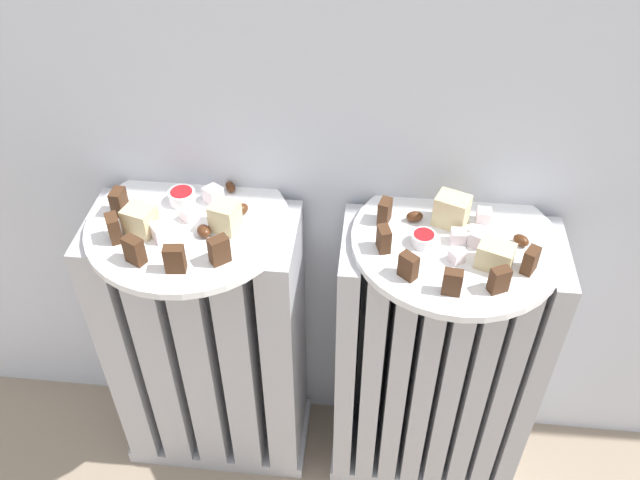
% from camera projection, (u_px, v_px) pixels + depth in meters
% --- Properties ---
extents(radiator_left, '(0.35, 0.17, 0.57)m').
position_uv_depth(radiator_left, '(210.00, 348.00, 1.21)').
color(radiator_left, '#B2B2B7').
rests_on(radiator_left, ground_plane).
extents(radiator_right, '(0.35, 0.17, 0.57)m').
position_uv_depth(radiator_right, '(433.00, 366.00, 1.18)').
color(radiator_right, '#B2B2B7').
rests_on(radiator_right, ground_plane).
extents(plate_left, '(0.31, 0.31, 0.01)m').
position_uv_depth(plate_left, '(188.00, 224.00, 1.02)').
color(plate_left, white).
rests_on(plate_left, radiator_left).
extents(plate_right, '(0.31, 0.31, 0.01)m').
position_uv_depth(plate_right, '(456.00, 242.00, 0.99)').
color(plate_right, white).
rests_on(plate_right, radiator_right).
extents(dark_cake_slice_left_0, '(0.02, 0.03, 0.04)m').
position_uv_depth(dark_cake_slice_left_0, '(119.00, 202.00, 1.02)').
color(dark_cake_slice_left_0, '#472B19').
rests_on(dark_cake_slice_left_0, plate_left).
extents(dark_cake_slice_left_1, '(0.03, 0.03, 0.04)m').
position_uv_depth(dark_cake_slice_left_1, '(114.00, 228.00, 0.97)').
color(dark_cake_slice_left_1, '#472B19').
rests_on(dark_cake_slice_left_1, plate_left).
extents(dark_cake_slice_left_2, '(0.03, 0.03, 0.04)m').
position_uv_depth(dark_cake_slice_left_2, '(134.00, 250.00, 0.93)').
color(dark_cake_slice_left_2, '#472B19').
rests_on(dark_cake_slice_left_2, plate_left).
extents(dark_cake_slice_left_3, '(0.03, 0.02, 0.04)m').
position_uv_depth(dark_cake_slice_left_3, '(175.00, 259.00, 0.92)').
color(dark_cake_slice_left_3, '#472B19').
rests_on(dark_cake_slice_left_3, plate_left).
extents(dark_cake_slice_left_4, '(0.03, 0.03, 0.04)m').
position_uv_depth(dark_cake_slice_left_4, '(219.00, 250.00, 0.93)').
color(dark_cake_slice_left_4, '#472B19').
rests_on(dark_cake_slice_left_4, plate_left).
extents(marble_cake_slice_left_0, '(0.05, 0.05, 0.04)m').
position_uv_depth(marble_cake_slice_left_0, '(225.00, 217.00, 0.99)').
color(marble_cake_slice_left_0, beige).
rests_on(marble_cake_slice_left_0, plate_left).
extents(marble_cake_slice_left_1, '(0.05, 0.05, 0.04)m').
position_uv_depth(marble_cake_slice_left_1, '(140.00, 220.00, 0.98)').
color(marble_cake_slice_left_1, beige).
rests_on(marble_cake_slice_left_1, plate_left).
extents(turkish_delight_left_0, '(0.03, 0.03, 0.02)m').
position_uv_depth(turkish_delight_left_0, '(213.00, 194.00, 1.04)').
color(turkish_delight_left_0, white).
rests_on(turkish_delight_left_0, plate_left).
extents(turkish_delight_left_1, '(0.03, 0.03, 0.02)m').
position_uv_depth(turkish_delight_left_1, '(188.00, 215.00, 1.01)').
color(turkish_delight_left_1, white).
rests_on(turkish_delight_left_1, plate_left).
extents(turkish_delight_left_2, '(0.04, 0.04, 0.03)m').
position_uv_depth(turkish_delight_left_2, '(161.00, 231.00, 0.98)').
color(turkish_delight_left_2, white).
rests_on(turkish_delight_left_2, plate_left).
extents(turkish_delight_left_3, '(0.03, 0.03, 0.02)m').
position_uv_depth(turkish_delight_left_3, '(153.00, 208.00, 1.02)').
color(turkish_delight_left_3, white).
rests_on(turkish_delight_left_3, plate_left).
extents(medjool_date_left_0, '(0.03, 0.03, 0.02)m').
position_uv_depth(medjool_date_left_0, '(204.00, 231.00, 0.98)').
color(medjool_date_left_0, '#4C2814').
rests_on(medjool_date_left_0, plate_left).
extents(medjool_date_left_1, '(0.02, 0.03, 0.01)m').
position_uv_depth(medjool_date_left_1, '(230.00, 187.00, 1.07)').
color(medjool_date_left_1, '#4C2814').
rests_on(medjool_date_left_1, plate_left).
extents(medjool_date_left_2, '(0.03, 0.03, 0.02)m').
position_uv_depth(medjool_date_left_2, '(242.00, 209.00, 1.02)').
color(medjool_date_left_2, '#4C2814').
rests_on(medjool_date_left_2, plate_left).
extents(jam_bowl_left, '(0.04, 0.04, 0.02)m').
position_uv_depth(jam_bowl_left, '(182.00, 196.00, 1.04)').
color(jam_bowl_left, white).
rests_on(jam_bowl_left, plate_left).
extents(dark_cake_slice_right_0, '(0.02, 0.03, 0.04)m').
position_uv_depth(dark_cake_slice_right_0, '(385.00, 211.00, 1.00)').
color(dark_cake_slice_right_0, '#472B19').
rests_on(dark_cake_slice_right_0, plate_right).
extents(dark_cake_slice_right_1, '(0.02, 0.03, 0.04)m').
position_uv_depth(dark_cake_slice_right_1, '(384.00, 239.00, 0.95)').
color(dark_cake_slice_right_1, '#472B19').
rests_on(dark_cake_slice_right_1, plate_right).
extents(dark_cake_slice_right_2, '(0.03, 0.03, 0.04)m').
position_uv_depth(dark_cake_slice_right_2, '(408.00, 266.00, 0.91)').
color(dark_cake_slice_right_2, '#472B19').
rests_on(dark_cake_slice_right_2, plate_right).
extents(dark_cake_slice_right_3, '(0.03, 0.02, 0.04)m').
position_uv_depth(dark_cake_slice_right_3, '(452.00, 282.00, 0.89)').
color(dark_cake_slice_right_3, '#472B19').
rests_on(dark_cake_slice_right_3, plate_right).
extents(dark_cake_slice_right_4, '(0.03, 0.03, 0.04)m').
position_uv_depth(dark_cake_slice_right_4, '(499.00, 280.00, 0.89)').
color(dark_cake_slice_right_4, '#472B19').
rests_on(dark_cake_slice_right_4, plate_right).
extents(dark_cake_slice_right_5, '(0.03, 0.03, 0.04)m').
position_uv_depth(dark_cake_slice_right_5, '(531.00, 260.00, 0.92)').
color(dark_cake_slice_right_5, '#472B19').
rests_on(dark_cake_slice_right_5, plate_right).
extents(marble_cake_slice_right_0, '(0.06, 0.05, 0.04)m').
position_uv_depth(marble_cake_slice_right_0, '(495.00, 256.00, 0.93)').
color(marble_cake_slice_right_0, beige).
rests_on(marble_cake_slice_right_0, plate_right).
extents(marble_cake_slice_right_1, '(0.06, 0.05, 0.05)m').
position_uv_depth(marble_cake_slice_right_1, '(452.00, 211.00, 0.99)').
color(marble_cake_slice_right_1, beige).
rests_on(marble_cake_slice_right_1, plate_right).
extents(turkish_delight_right_0, '(0.02, 0.02, 0.02)m').
position_uv_depth(turkish_delight_right_0, '(458.00, 237.00, 0.97)').
color(turkish_delight_right_0, white).
rests_on(turkish_delight_right_0, plate_right).
extents(turkish_delight_right_1, '(0.03, 0.03, 0.02)m').
position_uv_depth(turkish_delight_right_1, '(478.00, 239.00, 0.97)').
color(turkish_delight_right_1, white).
rests_on(turkish_delight_right_1, plate_right).
extents(turkish_delight_right_2, '(0.03, 0.03, 0.02)m').
position_uv_depth(turkish_delight_right_2, '(457.00, 256.00, 0.94)').
color(turkish_delight_right_2, white).
rests_on(turkish_delight_right_2, plate_right).
extents(turkish_delight_right_3, '(0.02, 0.02, 0.02)m').
position_uv_depth(turkish_delight_right_3, '(484.00, 216.00, 1.01)').
color(turkish_delight_right_3, white).
rests_on(turkish_delight_right_3, plate_right).
extents(medjool_date_right_0, '(0.03, 0.03, 0.01)m').
position_uv_depth(medjool_date_right_0, '(443.00, 194.00, 1.05)').
color(medjool_date_right_0, '#4C2814').
rests_on(medjool_date_right_0, plate_right).
extents(medjool_date_right_1, '(0.03, 0.02, 0.02)m').
position_uv_depth(medjool_date_right_1, '(415.00, 217.00, 1.01)').
color(medjool_date_right_1, '#4C2814').
rests_on(medjool_date_right_1, plate_right).
extents(medjool_date_right_2, '(0.03, 0.03, 0.02)m').
position_uv_depth(medjool_date_right_2, '(521.00, 240.00, 0.97)').
color(medjool_date_right_2, '#4C2814').
rests_on(medjool_date_right_2, plate_right).
extents(jam_bowl_right, '(0.04, 0.04, 0.02)m').
position_uv_depth(jam_bowl_right, '(424.00, 238.00, 0.97)').
color(jam_bowl_right, white).
rests_on(jam_bowl_right, plate_right).
extents(fork, '(0.05, 0.09, 0.00)m').
position_uv_depth(fork, '(469.00, 238.00, 0.98)').
color(fork, '#B7B7BC').
rests_on(fork, plate_right).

